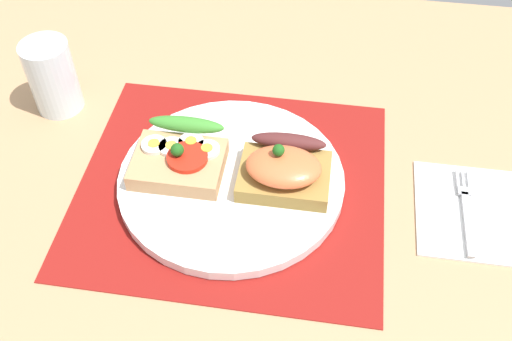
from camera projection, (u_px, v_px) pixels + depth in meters
ground_plane at (232, 194)px, 73.22cm from camera, size 120.00×90.00×3.20cm
placemat at (232, 184)px, 71.92cm from camera, size 36.79×33.22×0.30cm
plate at (231, 180)px, 71.29cm from camera, size 27.18×27.18×1.39cm
sandwich_egg_tomato at (181, 155)px, 70.89cm from camera, size 10.74×9.73×4.38cm
sandwich_salmon at (284, 170)px, 68.46cm from camera, size 10.63×9.44×6.05cm
napkin at (470, 214)px, 68.73cm from camera, size 12.43×14.15×0.60cm
fork at (466, 208)px, 68.72cm from camera, size 1.62×12.88×0.32cm
drinking_glass at (52, 77)px, 77.97cm from camera, size 6.27×6.27×10.07cm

